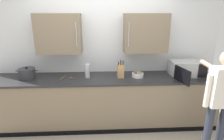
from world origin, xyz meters
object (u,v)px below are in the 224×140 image
object	(u,v)px
knife_block	(121,71)
stock_pot	(27,73)
fruit_bowl	(138,75)
thermos_flask	(87,71)
person_figure	(220,96)
wooden_spoon	(67,78)
microwave_oven	(185,68)

from	to	relation	value
knife_block	stock_pot	distance (m)	1.63
stock_pot	fruit_bowl	size ratio (longest dim) A/B	1.84
knife_block	thermos_flask	distance (m)	0.58
thermos_flask	person_figure	distance (m)	2.07
knife_block	thermos_flask	bearing A→B (deg)	178.85
stock_pot	wooden_spoon	size ratio (longest dim) A/B	1.61
stock_pot	person_figure	bearing A→B (deg)	-16.89
person_figure	microwave_oven	bearing A→B (deg)	97.02
microwave_oven	person_figure	distance (m)	0.91
stock_pot	wooden_spoon	world-z (taller)	stock_pot
microwave_oven	wooden_spoon	world-z (taller)	microwave_oven
knife_block	person_figure	size ratio (longest dim) A/B	0.20
stock_pot	wooden_spoon	distance (m)	0.69
wooden_spoon	person_figure	distance (m)	2.38
stock_pot	thermos_flask	size ratio (longest dim) A/B	1.54
stock_pot	fruit_bowl	world-z (taller)	stock_pot
wooden_spoon	knife_block	bearing A→B (deg)	1.07
thermos_flask	fruit_bowl	world-z (taller)	thermos_flask
stock_pot	knife_block	bearing A→B (deg)	-0.89
knife_block	fruit_bowl	distance (m)	0.32
stock_pot	microwave_oven	bearing A→B (deg)	0.17
thermos_flask	stock_pot	bearing A→B (deg)	179.26
knife_block	person_figure	distance (m)	1.55
stock_pot	thermos_flask	world-z (taller)	thermos_flask
wooden_spoon	thermos_flask	distance (m)	0.38
fruit_bowl	person_figure	distance (m)	1.30
person_figure	thermos_flask	bearing A→B (deg)	155.03
thermos_flask	person_figure	xyz separation A→B (m)	(1.87, -0.87, -0.12)
person_figure	knife_block	bearing A→B (deg)	146.28
knife_block	wooden_spoon	world-z (taller)	knife_block
knife_block	stock_pot	size ratio (longest dim) A/B	0.84
wooden_spoon	fruit_bowl	xyz separation A→B (m)	(1.25, 0.01, 0.03)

